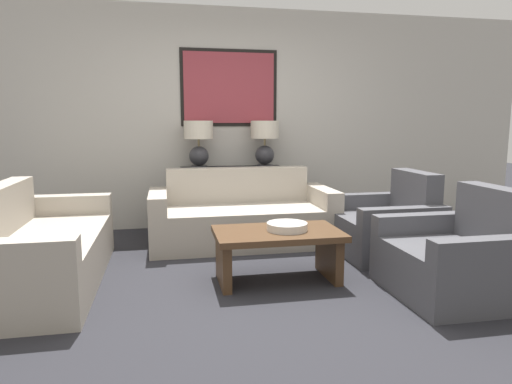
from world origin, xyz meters
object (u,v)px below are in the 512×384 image
(couch_by_side, at_px, (38,251))
(decorative_bowl, at_px, (287,226))
(table_lamp_right, at_px, (265,139))
(armchair_near_camera, at_px, (456,259))
(console_table, at_px, (233,198))
(couch_by_back_wall, at_px, (242,218))
(coffee_table, at_px, (277,245))
(table_lamp_left, at_px, (199,139))
(armchair_near_back_wall, at_px, (386,227))

(couch_by_side, bearing_deg, decorative_bowl, -8.56)
(table_lamp_right, distance_m, armchair_near_camera, 2.75)
(table_lamp_right, bearing_deg, console_table, 180.00)
(couch_by_back_wall, bearing_deg, coffee_table, -85.88)
(table_lamp_left, relative_size, coffee_table, 0.54)
(couch_by_back_wall, relative_size, armchair_near_camera, 2.04)
(coffee_table, relative_size, armchair_near_back_wall, 1.08)
(couch_by_back_wall, distance_m, armchair_near_camera, 2.21)
(decorative_bowl, height_order, armchair_near_back_wall, armchair_near_back_wall)
(console_table, xyz_separation_m, armchair_near_camera, (1.33, -2.46, -0.11))
(decorative_bowl, bearing_deg, couch_by_back_wall, 97.66)
(coffee_table, xyz_separation_m, decorative_bowl, (0.08, -0.01, 0.15))
(table_lamp_left, height_order, armchair_near_camera, table_lamp_left)
(table_lamp_right, relative_size, decorative_bowl, 1.67)
(couch_by_side, bearing_deg, table_lamp_right, 36.27)
(console_table, distance_m, table_lamp_right, 0.82)
(console_table, bearing_deg, table_lamp_right, -0.00)
(armchair_near_camera, bearing_deg, couch_by_back_wall, 126.96)
(console_table, xyz_separation_m, decorative_bowl, (0.16, -1.91, 0.08))
(couch_by_side, xyz_separation_m, decorative_bowl, (1.97, -0.30, 0.18))
(armchair_near_back_wall, height_order, armchair_near_camera, same)
(couch_by_back_wall, bearing_deg, decorative_bowl, -82.34)
(table_lamp_right, xyz_separation_m, decorative_bowl, (-0.23, -1.91, -0.64))
(coffee_table, bearing_deg, armchair_near_camera, -23.90)
(armchair_near_camera, bearing_deg, console_table, 118.45)
(table_lamp_right, bearing_deg, armchair_near_camera, -69.18)
(console_table, xyz_separation_m, couch_by_side, (-1.81, -1.62, -0.10))
(couch_by_side, relative_size, coffee_table, 1.89)
(table_lamp_left, distance_m, couch_by_back_wall, 1.14)
(coffee_table, distance_m, decorative_bowl, 0.17)
(decorative_bowl, xyz_separation_m, armchair_near_back_wall, (1.17, 0.56, -0.18))
(console_table, distance_m, armchair_near_back_wall, 1.90)
(couch_by_side, bearing_deg, table_lamp_left, 48.92)
(console_table, xyz_separation_m, armchair_near_back_wall, (1.33, -1.36, -0.11))
(table_lamp_left, distance_m, decorative_bowl, 2.09)
(armchair_near_back_wall, relative_size, armchair_near_camera, 1.00)
(decorative_bowl, bearing_deg, couch_by_side, 171.44)
(table_lamp_left, distance_m, armchair_near_camera, 3.11)
(armchair_near_camera, bearing_deg, table_lamp_left, 125.12)
(table_lamp_right, xyz_separation_m, armchair_near_back_wall, (0.93, -1.36, -0.82))
(table_lamp_left, distance_m, table_lamp_right, 0.79)
(coffee_table, relative_size, armchair_near_camera, 1.08)
(armchair_near_back_wall, bearing_deg, coffee_table, -156.10)
(coffee_table, xyz_separation_m, armchair_near_camera, (1.24, -0.55, -0.03))
(console_table, bearing_deg, table_lamp_left, -180.00)
(console_table, relative_size, table_lamp_right, 2.22)
(armchair_near_back_wall, bearing_deg, decorative_bowl, -154.40)
(couch_by_side, bearing_deg, couch_by_back_wall, 27.22)
(table_lamp_right, relative_size, couch_by_side, 0.29)
(coffee_table, bearing_deg, console_table, 92.64)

